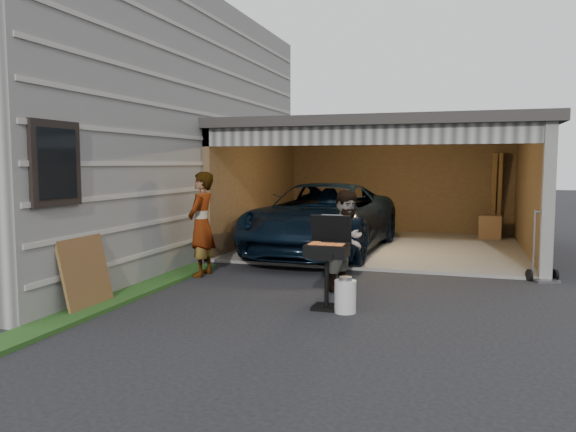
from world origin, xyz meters
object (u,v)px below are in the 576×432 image
Objects in this scene: man at (348,240)px; propane_tank at (345,296)px; minivan at (323,220)px; woman at (201,224)px; hand_truck at (544,268)px; bbq_grill at (327,254)px; plywood_panel at (85,272)px.

propane_tank is at bearing -151.72° from man.
woman is at bearing -114.14° from minivan.
propane_tank is 0.36× the size of hand_truck.
propane_tank is (0.25, -1.38, -0.57)m from man.
bbq_grill reaches higher than plywood_panel.
minivan is at bearing 137.56° from hand_truck.
man reaches higher than propane_tank.
woman reaches higher than man.
plywood_panel reaches higher than propane_tank.
propane_tank is (1.47, -4.70, -0.53)m from minivan.
plywood_panel is (-3.16, -1.03, -0.25)m from bbq_grill.
hand_truck is at bearing 46.54° from propane_tank.
woman is 4.22× the size of propane_tank.
man is at bearing 88.33° from bbq_grill.
propane_tank is at bearing -154.03° from hand_truck.
minivan reaches higher than propane_tank.
bbq_grill is at bearing 18.04° from plywood_panel.
minivan is at bearing 70.47° from plywood_panel.
bbq_grill is at bearing -163.70° from man.
minivan reaches higher than hand_truck.
propane_tank is at bearing 57.99° from woman.
woman is at bearing 150.09° from propane_tank.
propane_tank is 3.57m from plywood_panel.
propane_tank is (0.29, -0.15, -0.54)m from bbq_grill.
man is at bearing 81.18° from woman.
bbq_grill is (2.67, -1.55, -0.17)m from woman.
plywood_panel is at bearing -168.98° from hand_truck.
woman reaches higher than propane_tank.
plywood_panel is at bearing 143.22° from man.
woman reaches higher than hand_truck.
woman is 1.45× the size of bbq_grill.
plywood_panel is 0.85× the size of hand_truck.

